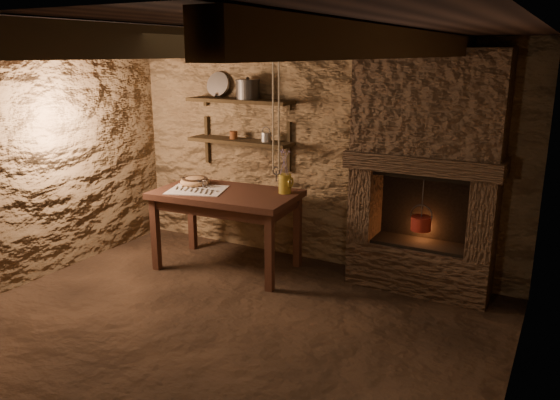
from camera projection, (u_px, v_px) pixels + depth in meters
The scene contains 24 objects.
floor at pixel (209, 336), 4.50m from camera, with size 4.50×4.50×0.00m, color black.
back_wall at pixel (315, 154), 5.88m from camera, with size 4.50×0.04×2.40m, color brown.
left_wall at pixel (14, 167), 5.23m from camera, with size 0.04×4.00×2.40m, color brown.
right_wall at pixel (521, 243), 3.14m from camera, with size 0.04×4.00×2.40m, color brown.
ceiling at pixel (198, 32), 3.87m from camera, with size 4.50×4.00×0.04m, color black.
beam_far_left at pixel (55, 46), 4.59m from camera, with size 0.14×3.95×0.16m, color black.
beam_mid_left at pixel (145, 46), 4.13m from camera, with size 0.14×3.95×0.16m, color black.
beam_mid_right at pixel (259, 45), 3.66m from camera, with size 0.14×3.95×0.16m, color black.
beam_far_right at pixel (405, 44), 3.20m from camera, with size 0.14×3.95×0.16m, color black.
shelf_lower at pixel (240, 141), 6.11m from camera, with size 1.25×0.30×0.04m, color black.
shelf_upper at pixel (239, 101), 5.99m from camera, with size 1.25×0.30×0.04m, color black.
hearth at pixel (425, 167), 5.10m from camera, with size 1.43×0.51×2.30m.
work_table at pixel (227, 227), 5.82m from camera, with size 1.55×0.96×0.85m.
linen_cloth at pixel (197, 190), 5.77m from camera, with size 0.58×0.47×0.01m, color beige.
pewter_cutlery_row at pixel (196, 189), 5.75m from camera, with size 0.49×0.19×0.01m, color gray, non-canonical shape.
drinking_glasses at pixel (205, 184), 5.84m from camera, with size 0.19×0.06×0.07m, color white, non-canonical shape.
stoneware_jug at pixel (285, 175), 5.60m from camera, with size 0.15×0.15×0.46m.
wooden_bowl at pixel (195, 182), 5.99m from camera, with size 0.32×0.32×0.11m, color #AA794A.
iron_stockpot at pixel (248, 90), 5.91m from camera, with size 0.26×0.26×0.19m, color #2E2B29.
tin_pan at pixel (218, 84), 6.20m from camera, with size 0.28×0.28×0.04m, color #AAA9A4.
small_kettle at pixel (266, 137), 5.94m from camera, with size 0.15×0.11×0.16m, color #AAA9A4, non-canonical shape.
rusty_tin at pixel (234, 135), 6.14m from camera, with size 0.09×0.09×0.09m, color #562711.
red_pot at pixel (421, 222), 5.19m from camera, with size 0.21×0.21×0.54m.
hanging_ropes at pixel (276, 106), 4.90m from camera, with size 0.08×0.08×1.20m, color beige, non-canonical shape.
Camera 1 is at (2.45, -3.27, 2.26)m, focal length 35.00 mm.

